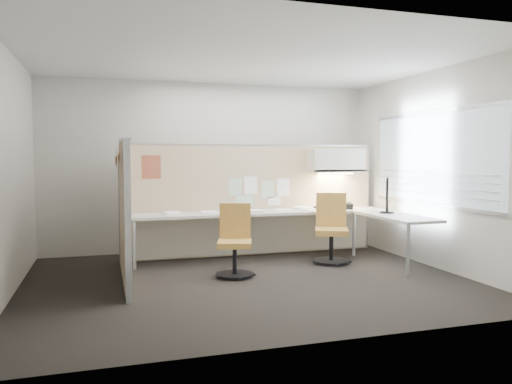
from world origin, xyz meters
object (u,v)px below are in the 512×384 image
object	(u,v)px
chair_right	(331,231)
monitor	(387,193)
desk	(286,220)
phone	(345,206)
chair_left	(235,243)

from	to	relation	value
chair_right	monitor	size ratio (longest dim) A/B	1.93
desk	phone	distance (m)	1.07
chair_left	monitor	bearing A→B (deg)	20.72
desk	phone	xyz separation A→B (m)	(1.05, 0.08, 0.18)
monitor	desk	bearing A→B (deg)	97.51
desk	chair_right	distance (m)	0.72
phone	chair_right	bearing A→B (deg)	-122.15
monitor	phone	size ratio (longest dim) A/B	2.17
chair_right	phone	bearing A→B (deg)	70.08
desk	monitor	world-z (taller)	monitor
desk	monitor	size ratio (longest dim) A/B	7.61
phone	chair_left	bearing A→B (deg)	-144.88
chair_left	chair_right	xyz separation A→B (m)	(1.59, 0.40, 0.04)
monitor	phone	distance (m)	0.83
chair_left	monitor	xyz separation A→B (m)	(2.39, 0.18, 0.60)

